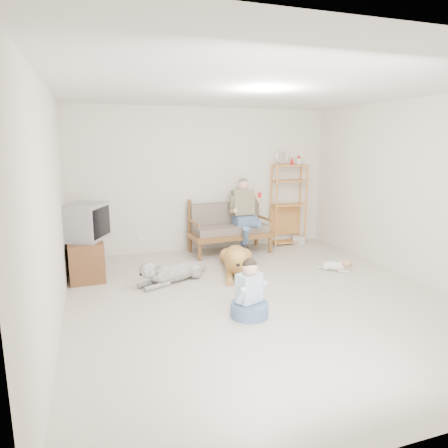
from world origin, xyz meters
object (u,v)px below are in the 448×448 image
object	(u,v)px
golden_retriever	(237,260)
tv_stand	(86,258)
etagere	(288,204)
loveseat	(229,227)

from	to	relation	value
golden_retriever	tv_stand	bearing A→B (deg)	-174.79
etagere	tv_stand	world-z (taller)	etagere
loveseat	tv_stand	xyz separation A→B (m)	(-2.59, -0.68, -0.19)
tv_stand	golden_retriever	size ratio (longest dim) A/B	0.57
loveseat	golden_retriever	distance (m)	1.28
tv_stand	loveseat	bearing A→B (deg)	11.98
tv_stand	golden_retriever	xyz separation A→B (m)	(2.30, -0.54, -0.09)
loveseat	etagere	world-z (taller)	etagere
etagere	golden_retriever	size ratio (longest dim) A/B	1.18
tv_stand	golden_retriever	bearing A→B (deg)	-15.87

